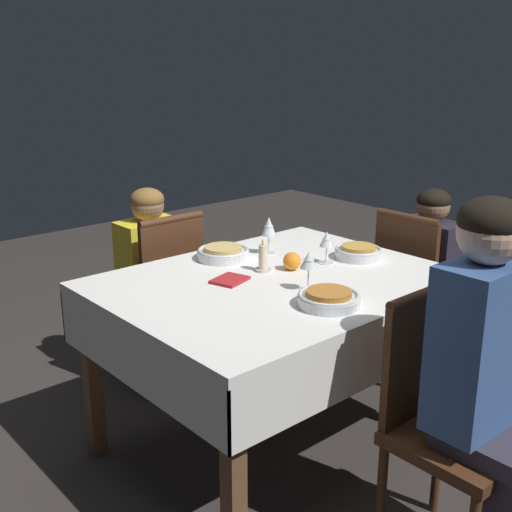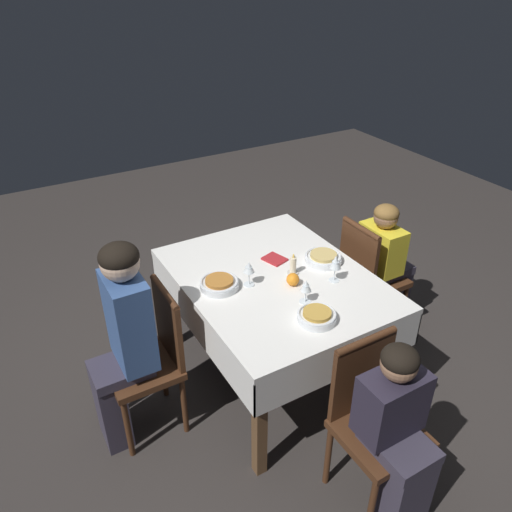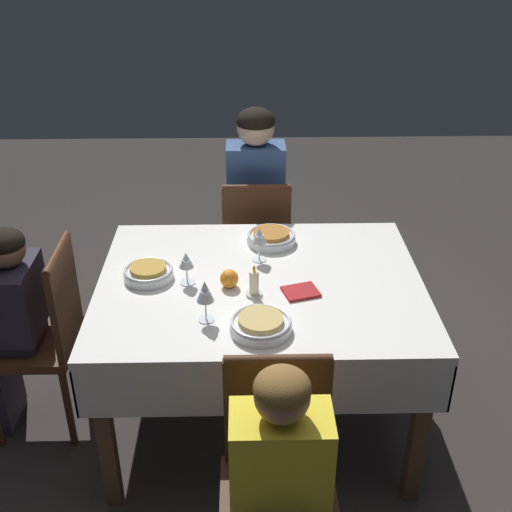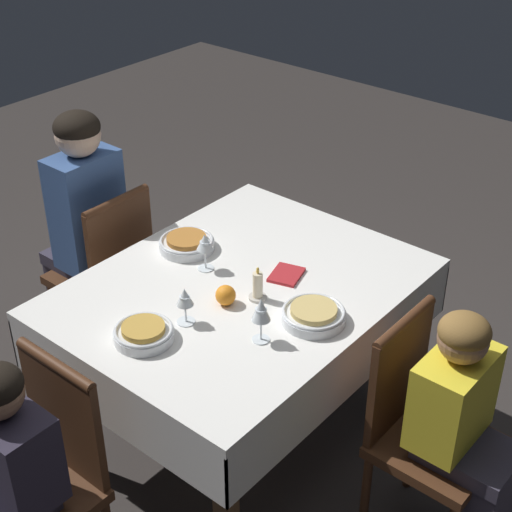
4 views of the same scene
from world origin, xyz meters
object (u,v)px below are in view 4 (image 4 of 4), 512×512
chair_west (44,475)px  candle_centerpiece (258,288)px  person_child_yellow (466,436)px  person_adult_denim (83,222)px  wine_glass_south (261,311)px  bowl_west (144,333)px  wine_glass_west (185,299)px  bowl_south (314,314)px  bowl_north (187,243)px  chair_north (109,270)px  orange_fruit (226,295)px  wine_glass_north (204,244)px  napkin_red_folded (286,275)px  dining_table (240,304)px  chair_south (421,425)px

chair_west → candle_centerpiece: chair_west is taller
person_child_yellow → person_adult_denim: bearing=91.0°
person_child_yellow → wine_glass_south: bearing=110.2°
wine_glass_south → bowl_west: wine_glass_south is taller
wine_glass_west → bowl_south: bearing=-49.3°
bowl_north → candle_centerpiece: bearing=-101.1°
chair_north → orange_fruit: chair_north is taller
chair_north → wine_glass_south: 1.13m
chair_north → wine_glass_west: 0.91m
wine_glass_north → napkin_red_folded: wine_glass_north is taller
person_adult_denim → chair_west: bearing=44.1°
bowl_north → napkin_red_folded: bearing=-77.1°
orange_fruit → bowl_west: bearing=167.7°
person_adult_denim → chair_north: bearing=90.0°
chair_north → napkin_red_folded: size_ratio=5.58×
wine_glass_north → bowl_south: wine_glass_north is taller
chair_north → chair_west: same height
bowl_south → napkin_red_folded: bowl_south is taller
dining_table → wine_glass_north: size_ratio=8.73×
bowl_south → chair_west: bearing=158.0°
chair_north → bowl_west: (-0.46, -0.75, 0.28)m
wine_glass_south → napkin_red_folded: wine_glass_south is taller
wine_glass_south → bowl_west: size_ratio=0.83×
bowl_north → wine_glass_west: wine_glass_west is taller
bowl_north → bowl_south: 0.68m
chair_south → person_adult_denim: 1.70m
wine_glass_west → chair_west: bearing=177.0°
bowl_west → bowl_south: bearing=-39.9°
chair_south → person_adult_denim: person_adult_denim is taller
orange_fruit → dining_table: bearing=18.4°
wine_glass_west → chair_north: bearing=69.1°
bowl_north → orange_fruit: bearing=-116.3°
wine_glass_north → orange_fruit: 0.26m
chair_south → wine_glass_south: wine_glass_south is taller
bowl_west → candle_centerpiece: candle_centerpiece is taller
person_child_yellow → orange_fruit: (-0.16, 0.89, 0.24)m
bowl_north → napkin_red_folded: 0.44m
dining_table → chair_west: 0.93m
chair_south → chair_west: size_ratio=1.00×
chair_south → orange_fruit: (-0.16, 0.73, 0.29)m
dining_table → orange_fruit: size_ratio=17.84×
wine_glass_west → candle_centerpiece: (0.27, -0.10, -0.05)m
person_child_yellow → wine_glass_west: bearing=109.7°
wine_glass_north → wine_glass_west: bearing=-147.9°
dining_table → candle_centerpiece: size_ratio=9.86×
chair_south → bowl_west: (-0.49, 0.81, 0.28)m
wine_glass_north → chair_north: bearing=89.2°
chair_south → wine_glass_north: bearing=92.5°
chair_north → wine_glass_south: size_ratio=5.30×
person_adult_denim → bowl_south: bearing=89.5°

